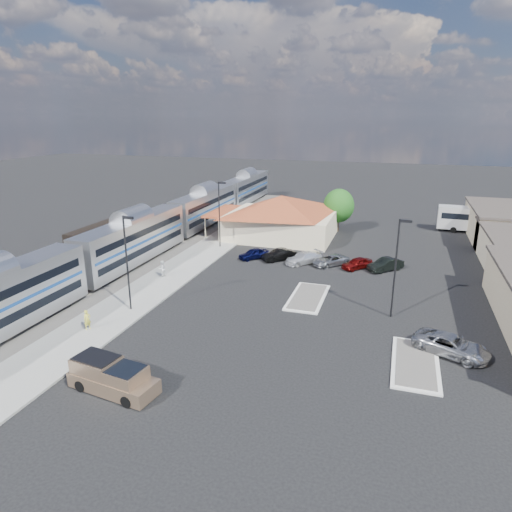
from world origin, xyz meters
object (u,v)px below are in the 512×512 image
(coach_bus, at_px, (480,219))
(station_depot, at_px, (281,216))
(pickup_truck, at_px, (113,377))
(suv, at_px, (451,345))

(coach_bus, bearing_deg, station_depot, 115.12)
(station_depot, xyz_separation_m, coach_bus, (28.32, 11.55, -0.90))
(pickup_truck, xyz_separation_m, coach_bus, (28.71, 53.07, 1.23))
(station_depot, height_order, pickup_truck, station_depot)
(pickup_truck, distance_m, suv, 24.53)
(coach_bus, bearing_deg, suv, 172.99)
(pickup_truck, distance_m, coach_bus, 60.35)
(station_depot, distance_m, suv, 36.50)
(suv, bearing_deg, coach_bus, 13.89)
(suv, bearing_deg, pickup_truck, 142.65)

